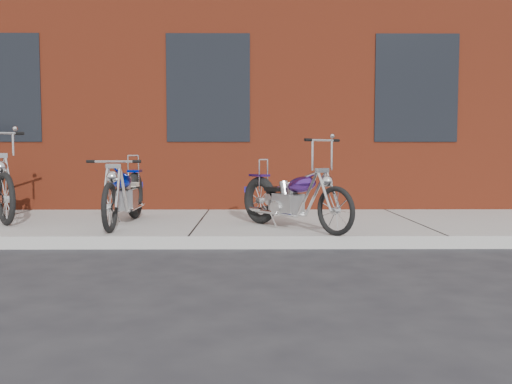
{
  "coord_description": "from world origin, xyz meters",
  "views": [
    {
      "loc": [
        0.73,
        -6.17,
        1.1
      ],
      "look_at": [
        0.78,
        0.8,
        0.61
      ],
      "focal_mm": 38.0,
      "sensor_mm": 36.0,
      "label": 1
    }
  ],
  "objects": [
    {
      "name": "chopper_blue",
      "position": [
        -0.98,
        1.08,
        0.53
      ],
      "size": [
        0.52,
        2.13,
        0.92
      ],
      "rotation": [
        0.0,
        0.0,
        -1.56
      ],
      "color": "black",
      "rests_on": "sidewalk"
    },
    {
      "name": "ground",
      "position": [
        0.0,
        0.0,
        0.0
      ],
      "size": [
        120.0,
        120.0,
        0.0
      ],
      "primitive_type": "plane",
      "color": "#25252A",
      "rests_on": "ground"
    },
    {
      "name": "building_brick",
      "position": [
        0.0,
        8.0,
        4.0
      ],
      "size": [
        22.0,
        10.0,
        8.0
      ],
      "primitive_type": "cube",
      "color": "maroon",
      "rests_on": "ground"
    },
    {
      "name": "sidewalk",
      "position": [
        0.0,
        1.5,
        0.07
      ],
      "size": [
        22.0,
        3.0,
        0.15
      ],
      "primitive_type": "cube",
      "color": "#A3A19D",
      "rests_on": "ground"
    },
    {
      "name": "chopper_purple",
      "position": [
        1.24,
        0.63,
        0.51
      ],
      "size": [
        1.3,
        1.64,
        1.12
      ],
      "rotation": [
        0.0,
        0.0,
        -0.91
      ],
      "color": "black",
      "rests_on": "sidewalk"
    }
  ]
}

